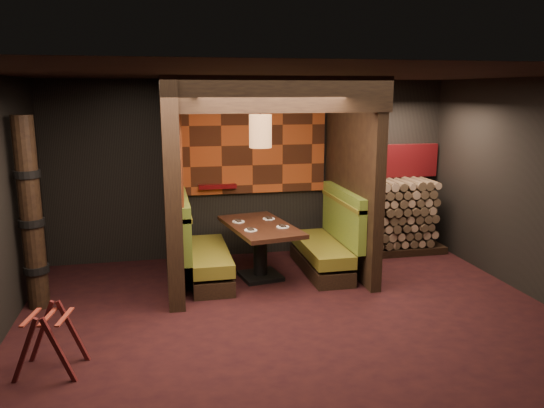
{
  "coord_description": "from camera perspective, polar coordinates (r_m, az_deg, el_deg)",
  "views": [
    {
      "loc": [
        -1.49,
        -5.66,
        2.68
      ],
      "look_at": [
        0.0,
        1.3,
        1.15
      ],
      "focal_mm": 35.0,
      "sensor_mm": 36.0,
      "label": 1
    }
  ],
  "objects": [
    {
      "name": "bay_front_post",
      "position": [
        8.24,
        8.54,
        3.24
      ],
      "size": [
        0.08,
        0.08,
        2.85
      ],
      "primitive_type": "cube",
      "color": "black",
      "rests_on": "floor"
    },
    {
      "name": "ceiling",
      "position": [
        5.86,
        2.74,
        13.89
      ],
      "size": [
        6.5,
        5.5,
        0.02
      ],
      "primitive_type": "cube",
      "color": "black",
      "rests_on": "ground"
    },
    {
      "name": "totem_column",
      "position": [
        7.1,
        -24.49,
        -1.13
      ],
      "size": [
        0.31,
        0.31,
        2.4
      ],
      "color": "black",
      "rests_on": "floor"
    },
    {
      "name": "luggage_rack",
      "position": [
        5.68,
        -22.8,
        -13.16
      ],
      "size": [
        0.7,
        0.55,
        0.69
      ],
      "color": "#401112",
      "rests_on": "floor"
    },
    {
      "name": "mosaic_header",
      "position": [
        9.23,
        12.21,
        4.53
      ],
      "size": [
        1.83,
        0.1,
        0.56
      ],
      "primitive_type": "cube",
      "color": "maroon",
      "rests_on": "wall_back"
    },
    {
      "name": "floor",
      "position": [
        6.44,
        2.48,
        -12.56
      ],
      "size": [
        6.5,
        5.5,
        0.02
      ],
      "primitive_type": "cube",
      "color": "black",
      "rests_on": "ground"
    },
    {
      "name": "partition_left",
      "position": [
        7.42,
        -10.83,
        2.17
      ],
      "size": [
        0.2,
        2.2,
        2.85
      ],
      "primitive_type": "cube",
      "color": "black",
      "rests_on": "floor"
    },
    {
      "name": "wall_front",
      "position": [
        3.49,
        14.27,
        -9.29
      ],
      "size": [
        6.5,
        0.02,
        2.85
      ],
      "primitive_type": "cube",
      "color": "black",
      "rests_on": "ground"
    },
    {
      "name": "header_beam",
      "position": [
        6.53,
        0.91,
        11.69
      ],
      "size": [
        2.85,
        0.18,
        0.44
      ],
      "primitive_type": "cube",
      "color": "black",
      "rests_on": "partition_left"
    },
    {
      "name": "partition_right",
      "position": [
        7.97,
        8.58,
        2.93
      ],
      "size": [
        0.15,
        2.1,
        2.85
      ],
      "primitive_type": "cube",
      "color": "black",
      "rests_on": "floor"
    },
    {
      "name": "lacquer_shelf",
      "position": [
        8.49,
        -5.88,
        1.89
      ],
      "size": [
        0.6,
        0.12,
        0.07
      ],
      "primitive_type": "cube",
      "color": "#50080B",
      "rests_on": "wall_back"
    },
    {
      "name": "dining_table",
      "position": [
        7.64,
        -1.28,
        -3.95
      ],
      "size": [
        1.08,
        1.64,
        0.8
      ],
      "color": "black",
      "rests_on": "floor"
    },
    {
      "name": "place_settings",
      "position": [
        7.57,
        -1.28,
        -2.15
      ],
      "size": [
        0.74,
        0.78,
        0.03
      ],
      "color": "white",
      "rests_on": "dining_table"
    },
    {
      "name": "booth_bench_right",
      "position": [
        8.03,
        6.01,
        -4.43
      ],
      "size": [
        0.68,
        1.6,
        1.14
      ],
      "color": "black",
      "rests_on": "floor"
    },
    {
      "name": "pendant_lamp",
      "position": [
        7.31,
        -1.26,
        7.85
      ],
      "size": [
        0.31,
        0.31,
        0.94
      ],
      "color": "#A16E41",
      "rests_on": "ceiling"
    },
    {
      "name": "firewood_stack",
      "position": [
        9.09,
        12.81,
        -1.33
      ],
      "size": [
        1.73,
        0.7,
        1.22
      ],
      "color": "black",
      "rests_on": "floor"
    },
    {
      "name": "tapa_back_panel",
      "position": [
        8.54,
        -2.16,
        6.34
      ],
      "size": [
        2.4,
        0.06,
        1.55
      ],
      "primitive_type": "cube",
      "color": "#9D3F19",
      "rests_on": "wall_back"
    },
    {
      "name": "booth_bench_left",
      "position": [
        7.67,
        -7.62,
        -5.26
      ],
      "size": [
        0.68,
        1.6,
        1.14
      ],
      "color": "black",
      "rests_on": "floor"
    },
    {
      "name": "wall_back",
      "position": [
        8.64,
        -2.03,
        3.77
      ],
      "size": [
        6.5,
        0.02,
        2.85
      ],
      "primitive_type": "cube",
      "color": "black",
      "rests_on": "ground"
    },
    {
      "name": "tapa_side_panel",
      "position": [
        7.54,
        -10.08,
        5.62
      ],
      "size": [
        0.04,
        1.85,
        1.45
      ],
      "primitive_type": "cube",
      "color": "#9D3F19",
      "rests_on": "partition_left"
    }
  ]
}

